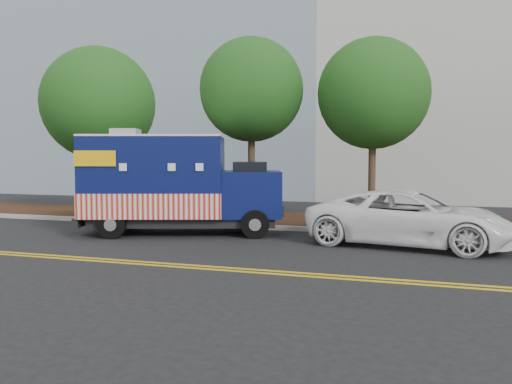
% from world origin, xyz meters
% --- Properties ---
extents(ground, '(120.00, 120.00, 0.00)m').
position_xyz_m(ground, '(0.00, 0.00, 0.00)').
color(ground, black).
rests_on(ground, ground).
extents(curb, '(120.00, 0.18, 0.15)m').
position_xyz_m(curb, '(0.00, 1.40, 0.07)').
color(curb, '#9E9E99').
rests_on(curb, ground).
extents(mulch_strip, '(120.00, 4.00, 0.15)m').
position_xyz_m(mulch_strip, '(0.00, 3.50, 0.07)').
color(mulch_strip, black).
rests_on(mulch_strip, ground).
extents(centerline_near, '(120.00, 0.10, 0.01)m').
position_xyz_m(centerline_near, '(0.00, -4.45, 0.01)').
color(centerline_near, gold).
rests_on(centerline_near, ground).
extents(centerline_far, '(120.00, 0.10, 0.01)m').
position_xyz_m(centerline_far, '(0.00, -4.70, 0.01)').
color(centerline_far, gold).
rests_on(centerline_far, ground).
extents(tree_a, '(4.52, 4.52, 6.83)m').
position_xyz_m(tree_a, '(-5.16, 2.91, 4.57)').
color(tree_a, '#38281C').
rests_on(tree_a, ground).
extents(tree_b, '(3.79, 3.79, 6.77)m').
position_xyz_m(tree_b, '(1.30, 2.97, 4.86)').
color(tree_b, '#38281C').
rests_on(tree_b, ground).
extents(tree_c, '(3.89, 3.89, 6.59)m').
position_xyz_m(tree_c, '(5.60, 3.54, 4.63)').
color(tree_c, '#38281C').
rests_on(tree_c, ground).
extents(sign_post, '(0.06, 0.06, 2.40)m').
position_xyz_m(sign_post, '(-0.90, 1.95, 1.20)').
color(sign_post, '#473828').
rests_on(sign_post, ground).
extents(food_truck, '(6.65, 4.08, 3.31)m').
position_xyz_m(food_truck, '(-0.27, -0.27, 1.50)').
color(food_truck, black).
rests_on(food_truck, ground).
extents(white_car, '(5.83, 3.42, 1.52)m').
position_xyz_m(white_car, '(6.93, -0.36, 0.76)').
color(white_car, white).
rests_on(white_car, ground).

